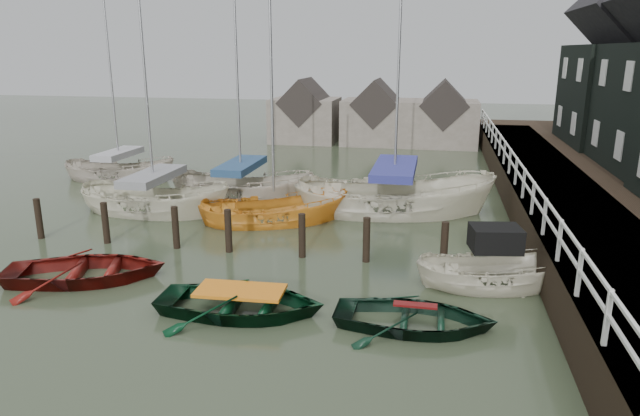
% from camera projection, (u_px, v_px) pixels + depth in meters
% --- Properties ---
extents(ground, '(120.00, 120.00, 0.00)m').
position_uv_depth(ground, '(232.00, 292.00, 15.16)').
color(ground, '#2A3521').
rests_on(ground, ground).
extents(pier, '(3.04, 32.00, 2.70)m').
position_uv_depth(pier, '(546.00, 194.00, 22.58)').
color(pier, black).
rests_on(pier, ground).
extents(mooring_pilings, '(13.72, 0.22, 1.80)m').
position_uv_depth(mooring_pilings, '(231.00, 237.00, 18.08)').
color(mooring_pilings, black).
rests_on(mooring_pilings, ground).
extents(far_sheds, '(14.00, 4.08, 4.39)m').
position_uv_depth(far_sheds, '(374.00, 116.00, 39.06)').
color(far_sheds, '#665B51').
rests_on(far_sheds, ground).
extents(rowboat_red, '(5.11, 4.34, 0.90)m').
position_uv_depth(rowboat_red, '(87.00, 280.00, 15.99)').
color(rowboat_red, '#61120D').
rests_on(rowboat_red, ground).
extents(rowboat_green, '(4.24, 3.13, 0.85)m').
position_uv_depth(rowboat_green, '(241.00, 313.00, 13.95)').
color(rowboat_green, black).
rests_on(rowboat_green, ground).
extents(rowboat_dkgreen, '(3.72, 2.66, 0.77)m').
position_uv_depth(rowboat_dkgreen, '(414.00, 327.00, 13.24)').
color(rowboat_dkgreen, black).
rests_on(rowboat_dkgreen, ground).
extents(motorboat, '(4.35, 2.22, 2.48)m').
position_uv_depth(motorboat, '(492.00, 284.00, 15.42)').
color(motorboat, beige).
rests_on(motorboat, ground).
extents(sailboat_a, '(6.48, 2.70, 10.57)m').
position_uv_depth(sailboat_a, '(156.00, 211.00, 22.63)').
color(sailboat_a, beige).
rests_on(sailboat_a, ground).
extents(sailboat_b, '(6.53, 2.65, 11.22)m').
position_uv_depth(sailboat_b, '(242.00, 198.00, 24.59)').
color(sailboat_b, beige).
rests_on(sailboat_b, ground).
extents(sailboat_c, '(5.95, 4.00, 9.64)m').
position_uv_depth(sailboat_c, '(275.00, 222.00, 21.38)').
color(sailboat_c, orange).
rests_on(sailboat_c, ground).
extents(sailboat_d, '(8.23, 4.12, 11.66)m').
position_uv_depth(sailboat_d, '(393.00, 211.00, 22.61)').
color(sailboat_d, beige).
rests_on(sailboat_d, ground).
extents(sailboat_e, '(5.81, 2.61, 10.41)m').
position_uv_depth(sailboat_e, '(121.00, 179.00, 28.34)').
color(sailboat_e, '#BBAFA0').
rests_on(sailboat_e, ground).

